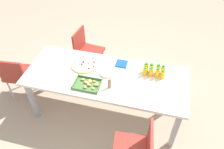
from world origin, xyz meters
name	(u,v)px	position (x,y,z in m)	size (l,w,h in m)	color
ground_plane	(107,111)	(0.00, 0.00, 0.00)	(12.00, 12.00, 0.00)	tan
party_table	(106,79)	(0.00, 0.00, 0.68)	(2.11, 0.83, 0.75)	silver
chair_far_left	(137,149)	(-0.57, 0.77, 0.50)	(0.44, 0.44, 0.83)	maroon
chair_end	(18,74)	(1.34, 0.05, 0.50)	(0.44, 0.44, 0.83)	maroon
chair_near_right	(86,49)	(0.56, -0.78, 0.50)	(0.44, 0.44, 0.83)	maroon
juice_bottle_0	(163,70)	(-0.71, -0.22, 0.81)	(0.05, 0.05, 0.14)	#FAAC14
juice_bottle_1	(158,69)	(-0.64, -0.22, 0.81)	(0.06, 0.06, 0.15)	#F9AC14
juice_bottle_2	(151,68)	(-0.56, -0.22, 0.81)	(0.06, 0.06, 0.14)	#F9AD14
juice_bottle_3	(146,67)	(-0.49, -0.21, 0.81)	(0.06, 0.06, 0.14)	#F9AC14
juice_bottle_4	(163,74)	(-0.71, -0.14, 0.81)	(0.06, 0.06, 0.14)	#FAAC14
juice_bottle_5	(157,73)	(-0.64, -0.14, 0.82)	(0.05, 0.05, 0.15)	#F9AE14
juice_bottle_6	(151,72)	(-0.56, -0.14, 0.81)	(0.06, 0.06, 0.14)	#F9AD14
juice_bottle_7	(145,71)	(-0.48, -0.14, 0.81)	(0.06, 0.06, 0.13)	#F9AB14
fruit_pizza	(84,64)	(0.34, -0.13, 0.76)	(0.36, 0.36, 0.05)	tan
snack_tray	(88,84)	(0.17, 0.21, 0.76)	(0.33, 0.24, 0.04)	#477238
plate_stack	(107,72)	(-0.01, -0.05, 0.76)	(0.21, 0.21, 0.03)	silver
napkin_stack	(122,64)	(-0.15, -0.27, 0.76)	(0.15, 0.15, 0.02)	#194CA5
cardboard_tube	(109,83)	(-0.10, 0.19, 0.82)	(0.04, 0.04, 0.15)	#9E7A56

